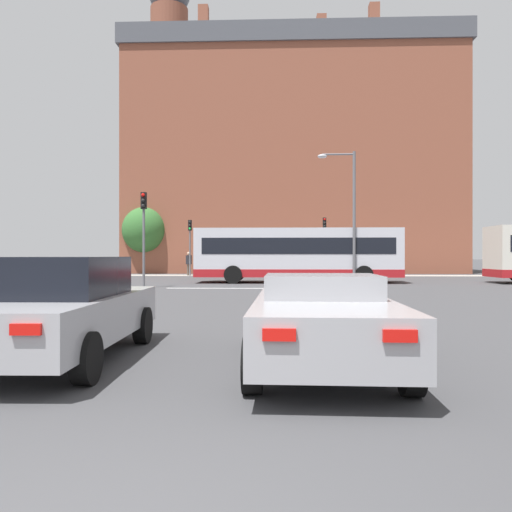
{
  "coord_description": "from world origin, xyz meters",
  "views": [
    {
      "loc": [
        1.13,
        -2.25,
        1.55
      ],
      "look_at": [
        -0.0,
        27.2,
        1.52
      ],
      "focal_mm": 35.0,
      "sensor_mm": 36.0,
      "label": 1
    }
  ],
  "objects_px": {
    "car_saloon_left": "(61,308)",
    "pedestrian_waiting": "(189,261)",
    "traffic_light_far_left": "(190,238)",
    "traffic_light_near_left": "(144,224)",
    "car_roadster_right": "(322,319)",
    "traffic_light_far_right": "(325,237)",
    "bus_crossing_lead": "(297,254)",
    "street_lamp_junction": "(348,203)"
  },
  "relations": [
    {
      "from": "traffic_light_far_left",
      "to": "bus_crossing_lead",
      "type": "bearing_deg",
      "value": -50.02
    },
    {
      "from": "traffic_light_near_left",
      "to": "bus_crossing_lead",
      "type": "bearing_deg",
      "value": 32.08
    },
    {
      "from": "car_roadster_right",
      "to": "street_lamp_junction",
      "type": "xyz_separation_m",
      "value": [
        3.28,
        20.19,
        3.71
      ]
    },
    {
      "from": "traffic_light_near_left",
      "to": "traffic_light_far_right",
      "type": "bearing_deg",
      "value": 54.58
    },
    {
      "from": "car_saloon_left",
      "to": "car_roadster_right",
      "type": "height_order",
      "value": "car_saloon_left"
    },
    {
      "from": "traffic_light_far_left",
      "to": "pedestrian_waiting",
      "type": "xyz_separation_m",
      "value": [
        -0.18,
        0.51,
        -1.77
      ]
    },
    {
      "from": "traffic_light_far_left",
      "to": "traffic_light_near_left",
      "type": "height_order",
      "value": "traffic_light_near_left"
    },
    {
      "from": "traffic_light_far_right",
      "to": "pedestrian_waiting",
      "type": "height_order",
      "value": "traffic_light_far_right"
    },
    {
      "from": "car_saloon_left",
      "to": "traffic_light_far_left",
      "type": "distance_m",
      "value": 30.77
    },
    {
      "from": "traffic_light_near_left",
      "to": "pedestrian_waiting",
      "type": "relative_size",
      "value": 2.51
    },
    {
      "from": "car_roadster_right",
      "to": "street_lamp_junction",
      "type": "bearing_deg",
      "value": 82.07
    },
    {
      "from": "bus_crossing_lead",
      "to": "traffic_light_far_right",
      "type": "xyz_separation_m",
      "value": [
        2.49,
        9.42,
        1.31
      ]
    },
    {
      "from": "car_roadster_right",
      "to": "traffic_light_far_right",
      "type": "distance_m",
      "value": 31.25
    },
    {
      "from": "car_roadster_right",
      "to": "bus_crossing_lead",
      "type": "bearing_deg",
      "value": 89.7
    },
    {
      "from": "car_saloon_left",
      "to": "traffic_light_far_left",
      "type": "xyz_separation_m",
      "value": [
        -3.33,
        30.52,
        2.09
      ]
    },
    {
      "from": "car_roadster_right",
      "to": "traffic_light_near_left",
      "type": "distance_m",
      "value": 18.38
    },
    {
      "from": "traffic_light_far_left",
      "to": "traffic_light_near_left",
      "type": "distance_m",
      "value": 14.01
    },
    {
      "from": "car_saloon_left",
      "to": "street_lamp_junction",
      "type": "height_order",
      "value": "street_lamp_junction"
    },
    {
      "from": "traffic_light_far_right",
      "to": "street_lamp_junction",
      "type": "height_order",
      "value": "street_lamp_junction"
    },
    {
      "from": "bus_crossing_lead",
      "to": "pedestrian_waiting",
      "type": "relative_size",
      "value": 6.31
    },
    {
      "from": "car_roadster_right",
      "to": "traffic_light_far_left",
      "type": "relative_size",
      "value": 1.05
    },
    {
      "from": "traffic_light_far_right",
      "to": "pedestrian_waiting",
      "type": "relative_size",
      "value": 2.42
    },
    {
      "from": "car_saloon_left",
      "to": "car_roadster_right",
      "type": "distance_m",
      "value": 3.84
    },
    {
      "from": "traffic_light_far_left",
      "to": "traffic_light_near_left",
      "type": "bearing_deg",
      "value": -89.33
    },
    {
      "from": "traffic_light_far_left",
      "to": "car_roadster_right",
      "type": "bearing_deg",
      "value": -76.95
    },
    {
      "from": "street_lamp_junction",
      "to": "car_roadster_right",
      "type": "bearing_deg",
      "value": -99.23
    },
    {
      "from": "bus_crossing_lead",
      "to": "traffic_light_far_left",
      "type": "distance_m",
      "value": 12.13
    },
    {
      "from": "traffic_light_near_left",
      "to": "street_lamp_junction",
      "type": "distance_m",
      "value": 10.88
    },
    {
      "from": "pedestrian_waiting",
      "to": "car_saloon_left",
      "type": "bearing_deg",
      "value": -62.95
    },
    {
      "from": "traffic_light_near_left",
      "to": "pedestrian_waiting",
      "type": "xyz_separation_m",
      "value": [
        -0.34,
        14.51,
        -1.98
      ]
    },
    {
      "from": "car_roadster_right",
      "to": "pedestrian_waiting",
      "type": "bearing_deg",
      "value": 104.47
    },
    {
      "from": "bus_crossing_lead",
      "to": "traffic_light_far_right",
      "type": "height_order",
      "value": "traffic_light_far_right"
    },
    {
      "from": "car_saloon_left",
      "to": "pedestrian_waiting",
      "type": "relative_size",
      "value": 2.53
    },
    {
      "from": "car_roadster_right",
      "to": "car_saloon_left",
      "type": "bearing_deg",
      "value": 176.51
    },
    {
      "from": "traffic_light_far_right",
      "to": "pedestrian_waiting",
      "type": "distance_m",
      "value": 10.6
    },
    {
      "from": "car_saloon_left",
      "to": "street_lamp_junction",
      "type": "xyz_separation_m",
      "value": [
        7.1,
        19.87,
        3.61
      ]
    },
    {
      "from": "car_saloon_left",
      "to": "pedestrian_waiting",
      "type": "distance_m",
      "value": 31.23
    },
    {
      "from": "car_saloon_left",
      "to": "pedestrian_waiting",
      "type": "bearing_deg",
      "value": 95.01
    },
    {
      "from": "car_roadster_right",
      "to": "traffic_light_near_left",
      "type": "relative_size",
      "value": 0.97
    },
    {
      "from": "street_lamp_junction",
      "to": "car_saloon_left",
      "type": "bearing_deg",
      "value": -109.67
    },
    {
      "from": "car_saloon_left",
      "to": "street_lamp_junction",
      "type": "distance_m",
      "value": 21.41
    },
    {
      "from": "car_saloon_left",
      "to": "bus_crossing_lead",
      "type": "relative_size",
      "value": 0.4
    }
  ]
}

